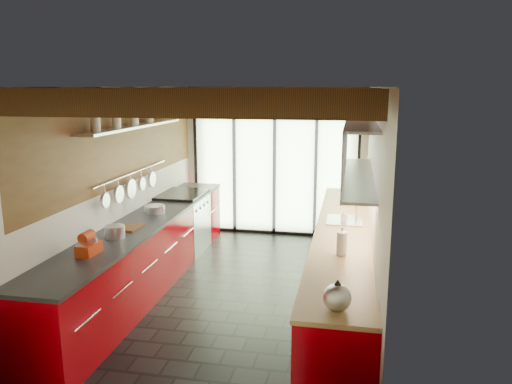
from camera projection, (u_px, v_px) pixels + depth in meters
ground at (241, 293)px, 6.43m from camera, size 5.50×5.50×0.00m
room_shell at (240, 166)px, 6.09m from camera, size 5.50×5.50×5.50m
ceiling_beams at (247, 98)px, 6.28m from camera, size 3.14×5.06×4.90m
glass_door at (275, 142)px, 8.67m from camera, size 2.95×0.10×2.90m
left_counter at (147, 252)px, 6.57m from camera, size 0.68×5.00×0.92m
range_stove at (183, 223)px, 7.96m from camera, size 0.66×0.90×0.97m
right_counter at (342, 265)px, 6.10m from camera, size 0.68×5.00×0.92m
sink_assembly at (346, 218)px, 6.37m from camera, size 0.45×0.52×0.43m
upper_cabinets_right at (360, 150)px, 6.07m from camera, size 0.34×3.00×3.00m
left_wall_fixtures at (134, 146)px, 6.50m from camera, size 0.28×2.60×0.96m
stand_mixer at (89, 245)px, 5.09m from camera, size 0.16×0.28×0.25m
pot_large at (115, 232)px, 5.65m from camera, size 0.30×0.30×0.14m
pot_small at (155, 209)px, 6.77m from camera, size 0.31×0.31×0.11m
cutting_board at (130, 228)px, 6.02m from camera, size 0.25×0.34×0.03m
kettle at (337, 296)px, 3.82m from camera, size 0.28×0.30×0.26m
paper_towel at (342, 244)px, 5.07m from camera, size 0.13×0.13×0.29m
soap_bottle at (344, 216)px, 6.30m from camera, size 0.09×0.09×0.16m
bowl at (346, 202)px, 7.34m from camera, size 0.24×0.24×0.05m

